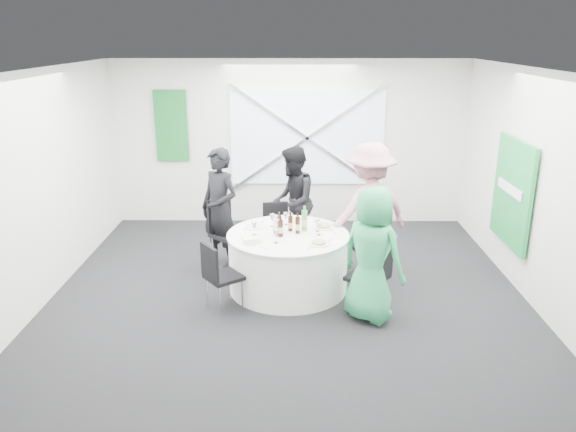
{
  "coord_description": "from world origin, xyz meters",
  "views": [
    {
      "loc": [
        0.06,
        -6.51,
        3.19
      ],
      "look_at": [
        0.0,
        0.2,
        1.0
      ],
      "focal_mm": 35.0,
      "sensor_mm": 36.0,
      "label": 1
    }
  ],
  "objects_px": {
    "chair_front_left": "(218,272)",
    "person_man_back": "(293,201)",
    "chair_front_right": "(374,271)",
    "chair_back": "(277,228)",
    "chair_back_left": "(225,227)",
    "banquet_table": "(288,261)",
    "person_woman_pink": "(369,210)",
    "person_man_back_left": "(220,209)",
    "chair_back_right": "(373,236)",
    "person_woman_green": "(372,254)",
    "green_water_bottle": "(304,221)",
    "clear_water_bottle": "(276,228)"
  },
  "relations": [
    {
      "from": "chair_back",
      "to": "person_man_back_left",
      "type": "height_order",
      "value": "person_man_back_left"
    },
    {
      "from": "banquet_table",
      "to": "person_man_back_left",
      "type": "relative_size",
      "value": 0.91
    },
    {
      "from": "chair_front_right",
      "to": "person_woman_pink",
      "type": "relative_size",
      "value": 0.51
    },
    {
      "from": "banquet_table",
      "to": "clear_water_bottle",
      "type": "bearing_deg",
      "value": -156.83
    },
    {
      "from": "chair_back_left",
      "to": "green_water_bottle",
      "type": "xyz_separation_m",
      "value": [
        1.11,
        -0.66,
        0.32
      ]
    },
    {
      "from": "chair_back_right",
      "to": "person_woman_green",
      "type": "xyz_separation_m",
      "value": [
        -0.17,
        -1.16,
        0.2
      ]
    },
    {
      "from": "chair_front_right",
      "to": "chair_back",
      "type": "bearing_deg",
      "value": -110.55
    },
    {
      "from": "person_man_back",
      "to": "green_water_bottle",
      "type": "bearing_deg",
      "value": 10.51
    },
    {
      "from": "chair_front_left",
      "to": "green_water_bottle",
      "type": "relative_size",
      "value": 2.59
    },
    {
      "from": "chair_front_right",
      "to": "chair_front_left",
      "type": "xyz_separation_m",
      "value": [
        -1.84,
        0.07,
        -0.05
      ]
    },
    {
      "from": "chair_back_right",
      "to": "green_water_bottle",
      "type": "relative_size",
      "value": 3.07
    },
    {
      "from": "banquet_table",
      "to": "person_woman_pink",
      "type": "distance_m",
      "value": 1.32
    },
    {
      "from": "chair_front_left",
      "to": "person_man_back_left",
      "type": "xyz_separation_m",
      "value": [
        -0.14,
        1.36,
        0.36
      ]
    },
    {
      "from": "banquet_table",
      "to": "person_woman_pink",
      "type": "bearing_deg",
      "value": 25.0
    },
    {
      "from": "chair_front_right",
      "to": "clear_water_bottle",
      "type": "relative_size",
      "value": 3.4
    },
    {
      "from": "person_woman_pink",
      "to": "person_man_back_left",
      "type": "bearing_deg",
      "value": -31.64
    },
    {
      "from": "person_woman_green",
      "to": "person_man_back",
      "type": "bearing_deg",
      "value": -26.71
    },
    {
      "from": "person_man_back_left",
      "to": "person_man_back",
      "type": "distance_m",
      "value": 1.13
    },
    {
      "from": "green_water_bottle",
      "to": "chair_back_right",
      "type": "bearing_deg",
      "value": 14.4
    },
    {
      "from": "person_man_back_left",
      "to": "chair_back_left",
      "type": "bearing_deg",
      "value": 78.03
    },
    {
      "from": "chair_back_right",
      "to": "green_water_bottle",
      "type": "bearing_deg",
      "value": -93.78
    },
    {
      "from": "clear_water_bottle",
      "to": "person_man_back_left",
      "type": "bearing_deg",
      "value": 134.87
    },
    {
      "from": "chair_back_right",
      "to": "person_man_back",
      "type": "height_order",
      "value": "person_man_back"
    },
    {
      "from": "chair_back_right",
      "to": "person_man_back",
      "type": "bearing_deg",
      "value": -147.15
    },
    {
      "from": "banquet_table",
      "to": "chair_front_left",
      "type": "height_order",
      "value": "chair_front_left"
    },
    {
      "from": "chair_back",
      "to": "chair_back_left",
      "type": "bearing_deg",
      "value": -175.07
    },
    {
      "from": "chair_back",
      "to": "chair_back_left",
      "type": "xyz_separation_m",
      "value": [
        -0.72,
        -0.19,
        0.08
      ]
    },
    {
      "from": "person_woman_pink",
      "to": "person_woman_green",
      "type": "relative_size",
      "value": 1.15
    },
    {
      "from": "chair_back_right",
      "to": "green_water_bottle",
      "type": "distance_m",
      "value": 1.0
    },
    {
      "from": "person_man_back",
      "to": "clear_water_bottle",
      "type": "distance_m",
      "value": 1.33
    },
    {
      "from": "chair_front_left",
      "to": "person_man_back",
      "type": "distance_m",
      "value": 2.08
    },
    {
      "from": "person_man_back_left",
      "to": "green_water_bottle",
      "type": "distance_m",
      "value": 1.32
    },
    {
      "from": "person_man_back",
      "to": "clear_water_bottle",
      "type": "xyz_separation_m",
      "value": [
        -0.21,
        -1.31,
        0.05
      ]
    },
    {
      "from": "person_woman_green",
      "to": "banquet_table",
      "type": "bearing_deg",
      "value": -0.0
    },
    {
      "from": "chair_back_left",
      "to": "person_woman_pink",
      "type": "distance_m",
      "value": 2.04
    },
    {
      "from": "chair_front_left",
      "to": "person_man_back_left",
      "type": "distance_m",
      "value": 1.42
    },
    {
      "from": "chair_back_right",
      "to": "green_water_bottle",
      "type": "xyz_separation_m",
      "value": [
        -0.92,
        -0.24,
        0.3
      ]
    },
    {
      "from": "banquet_table",
      "to": "chair_front_right",
      "type": "relative_size",
      "value": 1.66
    },
    {
      "from": "green_water_bottle",
      "to": "person_man_back_left",
      "type": "bearing_deg",
      "value": 152.48
    },
    {
      "from": "person_man_back_left",
      "to": "person_woman_pink",
      "type": "distance_m",
      "value": 2.06
    },
    {
      "from": "person_woman_pink",
      "to": "person_woman_green",
      "type": "xyz_separation_m",
      "value": [
        -0.12,
        -1.29,
        -0.12
      ]
    },
    {
      "from": "person_man_back_left",
      "to": "chair_back",
      "type": "bearing_deg",
      "value": 55.26
    },
    {
      "from": "chair_back_left",
      "to": "person_man_back",
      "type": "height_order",
      "value": "person_man_back"
    },
    {
      "from": "chair_front_left",
      "to": "chair_back_right",
      "type": "bearing_deg",
      "value": -100.02
    },
    {
      "from": "person_man_back",
      "to": "clear_water_bottle",
      "type": "relative_size",
      "value": 5.95
    },
    {
      "from": "banquet_table",
      "to": "person_man_back",
      "type": "bearing_deg",
      "value": 87.43
    },
    {
      "from": "person_man_back_left",
      "to": "green_water_bottle",
      "type": "height_order",
      "value": "person_man_back_left"
    },
    {
      "from": "chair_front_right",
      "to": "person_man_back_left",
      "type": "xyz_separation_m",
      "value": [
        -1.98,
        1.43,
        0.31
      ]
    },
    {
      "from": "chair_back_left",
      "to": "chair_back_right",
      "type": "relative_size",
      "value": 0.96
    },
    {
      "from": "banquet_table",
      "to": "person_man_back",
      "type": "xyz_separation_m",
      "value": [
        0.06,
        1.25,
        0.44
      ]
    }
  ]
}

